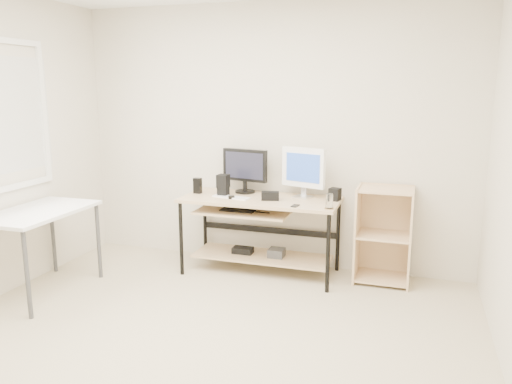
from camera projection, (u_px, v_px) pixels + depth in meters
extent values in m
cube|color=#C1B394|center=(187.00, 357.00, 3.38)|extent=(4.00, 4.00, 0.01)
cube|color=beige|center=(271.00, 137.00, 4.97)|extent=(4.00, 0.01, 2.60)
cube|color=white|center=(0.00, 116.00, 4.21)|extent=(0.01, 1.00, 1.20)
cube|color=tan|center=(260.00, 200.00, 4.77)|extent=(1.50, 0.65, 0.03)
cube|color=tan|center=(244.00, 211.00, 4.79)|extent=(0.90, 0.49, 0.02)
cube|color=tan|center=(262.00, 256.00, 4.93)|extent=(1.35, 0.46, 0.02)
cube|color=black|center=(239.00, 209.00, 4.80)|extent=(0.33, 0.22, 0.01)
cylinder|color=black|center=(262.00, 212.00, 4.68)|extent=(0.14, 0.01, 0.01)
cube|color=#3F3F41|center=(277.00, 253.00, 4.88)|extent=(0.15, 0.15, 0.08)
cube|color=black|center=(243.00, 250.00, 4.98)|extent=(0.20, 0.12, 0.06)
cylinder|color=black|center=(181.00, 239.00, 4.79)|extent=(0.04, 0.04, 0.72)
cylinder|color=black|center=(205.00, 224.00, 5.32)|extent=(0.04, 0.04, 0.72)
cylinder|color=black|center=(328.00, 254.00, 4.36)|extent=(0.04, 0.04, 0.72)
cylinder|color=black|center=(338.00, 236.00, 4.89)|extent=(0.04, 0.04, 0.72)
cube|color=white|center=(38.00, 212.00, 4.29)|extent=(0.60, 1.00, 0.03)
cylinder|color=#3F3F41|center=(53.00, 236.00, 4.87)|extent=(0.04, 0.04, 0.72)
cylinder|color=#3F3F41|center=(27.00, 275.00, 3.86)|extent=(0.04, 0.04, 0.72)
cylinder|color=#3F3F41|center=(99.00, 241.00, 4.72)|extent=(0.04, 0.04, 0.72)
cube|color=beige|center=(357.00, 233.00, 4.67)|extent=(0.02, 0.40, 0.90)
cube|color=beige|center=(411.00, 238.00, 4.52)|extent=(0.02, 0.40, 0.90)
cube|color=beige|center=(385.00, 230.00, 4.77)|extent=(0.50, 0.02, 0.90)
cube|color=beige|center=(381.00, 277.00, 4.68)|extent=(0.46, 0.38, 0.02)
cube|color=beige|center=(383.00, 235.00, 4.59)|extent=(0.46, 0.38, 0.02)
cube|color=beige|center=(386.00, 190.00, 4.51)|extent=(0.46, 0.38, 0.02)
cylinder|color=black|center=(245.00, 192.00, 5.00)|extent=(0.20, 0.20, 0.02)
cylinder|color=black|center=(245.00, 186.00, 4.99)|extent=(0.04, 0.04, 0.10)
cube|color=black|center=(245.00, 165.00, 4.95)|extent=(0.48, 0.13, 0.32)
cube|color=black|center=(244.00, 166.00, 4.92)|extent=(0.40, 0.08, 0.25)
cube|color=silver|center=(303.00, 197.00, 4.79)|extent=(0.16, 0.14, 0.01)
cylinder|color=silver|center=(303.00, 191.00, 4.78)|extent=(0.04, 0.04, 0.09)
cube|color=white|center=(303.00, 167.00, 4.73)|extent=(0.44, 0.18, 0.38)
cube|color=#284EAF|center=(303.00, 168.00, 4.70)|extent=(0.37, 0.12, 0.30)
cube|color=white|center=(231.00, 197.00, 4.77)|extent=(0.39, 0.17, 0.01)
ellipsoid|color=#BABABF|center=(274.00, 197.00, 4.71)|extent=(0.11, 0.14, 0.04)
cube|color=black|center=(270.00, 196.00, 4.66)|extent=(0.18, 0.12, 0.08)
cube|color=black|center=(223.00, 192.00, 4.85)|extent=(0.10, 0.10, 0.08)
cube|color=black|center=(223.00, 181.00, 4.83)|extent=(0.11, 0.11, 0.13)
cube|color=black|center=(335.00, 194.00, 4.65)|extent=(0.12, 0.12, 0.12)
cube|color=black|center=(198.00, 186.00, 4.96)|extent=(0.08, 0.05, 0.16)
cylinder|color=black|center=(231.00, 197.00, 4.74)|extent=(0.07, 0.07, 0.03)
cube|color=black|center=(295.00, 206.00, 4.43)|extent=(0.07, 0.11, 0.01)
cylinder|color=#A07A48|center=(329.00, 209.00, 4.33)|extent=(0.09, 0.09, 0.01)
cylinder|color=white|center=(329.00, 201.00, 4.32)|extent=(0.07, 0.07, 0.13)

